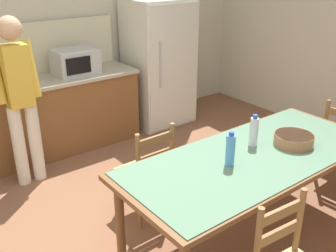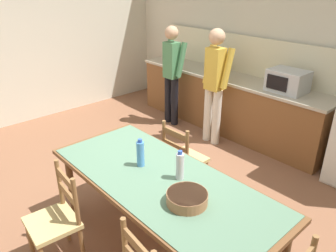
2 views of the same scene
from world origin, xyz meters
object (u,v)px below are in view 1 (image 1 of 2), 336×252
object	(u,v)px
serving_bowl	(294,139)
person_at_counter	(19,94)
bottle_off_centre	(254,131)
chair_side_far_left	(147,172)
refrigerator	(159,63)
dining_table	(254,163)
bottle_near_centre	(230,150)
microwave	(75,62)

from	to	relation	value
serving_bowl	person_at_counter	world-z (taller)	person_at_counter
bottle_off_centre	chair_side_far_left	bearing A→B (deg)	133.23
refrigerator	dining_table	distance (m)	2.70
bottle_near_centre	serving_bowl	size ratio (longest dim) A/B	0.84
bottle_near_centre	chair_side_far_left	size ratio (longest dim) A/B	0.30
bottle_off_centre	microwave	bearing A→B (deg)	99.48
refrigerator	serving_bowl	distance (m)	2.66
bottle_off_centre	chair_side_far_left	distance (m)	1.01
dining_table	refrigerator	bearing A→B (deg)	69.89
microwave	bottle_near_centre	distance (m)	2.55
microwave	bottle_near_centre	world-z (taller)	microwave
refrigerator	dining_table	size ratio (longest dim) A/B	0.76
dining_table	person_at_counter	world-z (taller)	person_at_counter
refrigerator	bottle_near_centre	bearing A→B (deg)	-115.50
bottle_near_centre	bottle_off_centre	world-z (taller)	same
dining_table	serving_bowl	world-z (taller)	serving_bowl
dining_table	serving_bowl	distance (m)	0.42
serving_bowl	bottle_near_centre	bearing A→B (deg)	173.75
bottle_near_centre	person_at_counter	size ratio (longest dim) A/B	0.16
bottle_near_centre	serving_bowl	xyz separation A→B (m)	(0.67, -0.07, -0.07)
microwave	person_at_counter	bearing A→B (deg)	-148.55
dining_table	person_at_counter	distance (m)	2.34
dining_table	chair_side_far_left	xyz separation A→B (m)	(-0.50, 0.77, -0.26)
refrigerator	bottle_near_centre	size ratio (longest dim) A/B	6.35
bottle_near_centre	serving_bowl	distance (m)	0.68
serving_bowl	person_at_counter	size ratio (longest dim) A/B	0.19
person_at_counter	refrigerator	bearing A→B (deg)	-76.41
chair_side_far_left	person_at_counter	xyz separation A→B (m)	(-0.64, 1.26, 0.52)
microwave	dining_table	world-z (taller)	microwave
bottle_off_centre	person_at_counter	xyz separation A→B (m)	(-1.25, 1.91, 0.06)
serving_bowl	chair_side_far_left	world-z (taller)	chair_side_far_left
refrigerator	chair_side_far_left	distance (m)	2.30
dining_table	chair_side_far_left	size ratio (longest dim) A/B	2.46
refrigerator	person_at_counter	bearing A→B (deg)	-166.41
microwave	bottle_off_centre	xyz separation A→B (m)	(0.41, -2.43, -0.16)
bottle_near_centre	chair_side_far_left	xyz separation A→B (m)	(-0.22, 0.77, -0.46)
refrigerator	serving_bowl	size ratio (longest dim) A/B	5.35
bottle_off_centre	serving_bowl	world-z (taller)	bottle_off_centre
bottle_off_centre	person_at_counter	bearing A→B (deg)	123.27
refrigerator	dining_table	xyz separation A→B (m)	(-0.93, -2.53, -0.15)
bottle_off_centre	chair_side_far_left	world-z (taller)	bottle_off_centre
dining_table	person_at_counter	xyz separation A→B (m)	(-1.14, 2.03, 0.26)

